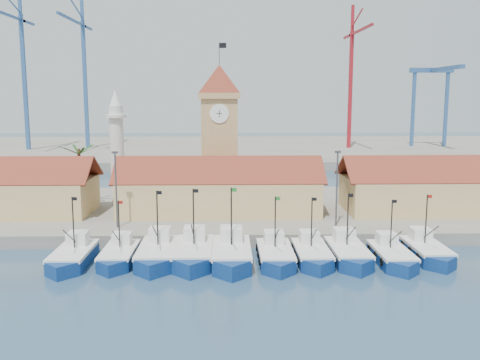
{
  "coord_description": "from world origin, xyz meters",
  "views": [
    {
      "loc": [
        0.93,
        -49.97,
        16.81
      ],
      "look_at": [
        2.68,
        18.0,
        6.16
      ],
      "focal_mm": 40.0,
      "sensor_mm": 36.0,
      "label": 1
    }
  ],
  "objects_px": {
    "boat_5": "(276,256)",
    "minaret": "(117,146)",
    "boat_0": "(72,258)",
    "clock_tower": "(220,131)"
  },
  "relations": [
    {
      "from": "clock_tower",
      "to": "minaret",
      "type": "height_order",
      "value": "clock_tower"
    },
    {
      "from": "boat_0",
      "to": "boat_5",
      "type": "height_order",
      "value": "boat_0"
    },
    {
      "from": "boat_5",
      "to": "clock_tower",
      "type": "height_order",
      "value": "clock_tower"
    },
    {
      "from": "boat_0",
      "to": "boat_5",
      "type": "bearing_deg",
      "value": -0.3
    },
    {
      "from": "boat_5",
      "to": "minaret",
      "type": "bearing_deg",
      "value": 129.09
    },
    {
      "from": "boat_0",
      "to": "clock_tower",
      "type": "height_order",
      "value": "clock_tower"
    },
    {
      "from": "boat_5",
      "to": "boat_0",
      "type": "bearing_deg",
      "value": 179.7
    },
    {
      "from": "boat_0",
      "to": "minaret",
      "type": "relative_size",
      "value": 0.58
    },
    {
      "from": "boat_5",
      "to": "minaret",
      "type": "xyz_separation_m",
      "value": [
        -20.9,
        25.72,
        8.99
      ]
    },
    {
      "from": "clock_tower",
      "to": "minaret",
      "type": "distance_m",
      "value": 15.3
    }
  ]
}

